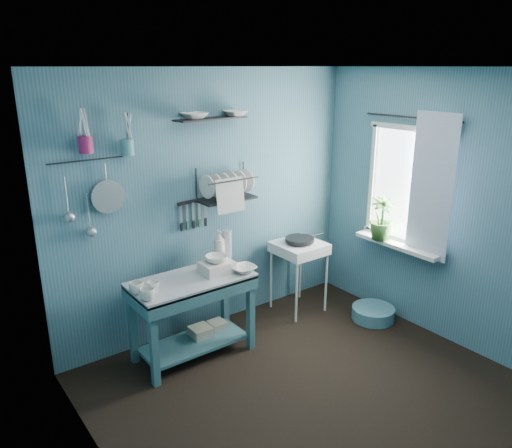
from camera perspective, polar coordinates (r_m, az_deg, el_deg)
floor at (r=4.25m, az=6.67°, el=-18.67°), size 3.20×3.20×0.00m
ceiling at (r=3.43m, az=8.21°, el=17.37°), size 3.20×3.20×0.00m
wall_back at (r=4.79m, az=-5.13°, el=2.35°), size 3.20×0.00×3.20m
wall_left at (r=2.86m, az=-16.79°, el=-9.19°), size 0.00×3.00×3.00m
wall_right at (r=4.86m, az=21.15°, el=1.43°), size 0.00×3.00×3.00m
work_counter at (r=4.54m, az=-7.23°, el=-10.53°), size 1.07×0.54×0.75m
mug_left at (r=4.03m, az=-12.31°, el=-7.86°), size 0.12×0.12×0.10m
mug_mid at (r=4.15m, az=-11.63°, el=-7.07°), size 0.14×0.14×0.09m
mug_right at (r=4.16m, az=-13.50°, el=-7.13°), size 0.17×0.17×0.10m
wash_tub at (r=4.45m, az=-4.51°, el=-4.94°), size 0.28×0.22×0.10m
tub_bowl at (r=4.42m, az=-4.54°, el=-3.98°), size 0.19×0.19×0.06m
soap_bottle at (r=4.68m, az=-4.22°, el=-2.51°), size 0.11×0.12×0.30m
water_bottle at (r=4.74m, az=-3.33°, el=-2.31°), size 0.09×0.09×0.28m
counter_bowl at (r=4.46m, az=-1.43°, el=-5.16°), size 0.22×0.22×0.05m
hotplate_stand at (r=5.32m, az=4.88°, el=-5.99°), size 0.53×0.53×0.76m
frying_pan at (r=5.17m, az=5.00°, el=-1.77°), size 0.30×0.30×0.03m
knife_strip at (r=4.64m, az=-7.29°, el=2.57°), size 0.32×0.05×0.03m
dish_rack at (r=4.68m, az=-3.33°, el=4.64°), size 0.55×0.25×0.32m
upper_shelf at (r=4.54m, az=-5.17°, el=11.91°), size 0.71×0.23×0.01m
shelf_bowl_left at (r=4.45m, az=-7.01°, el=11.41°), size 0.23×0.23×0.06m
shelf_bowl_right at (r=4.68m, az=-2.35°, el=11.75°), size 0.21×0.21×0.05m
utensil_cup_magenta at (r=4.10m, az=-18.91°, el=8.59°), size 0.11×0.11×0.13m
utensil_cup_teal at (r=4.22m, az=-14.52°, el=8.50°), size 0.11×0.11×0.13m
colander at (r=4.26m, az=-16.57°, el=3.03°), size 0.28×0.03×0.28m
ladle_outer at (r=4.16m, az=-20.87°, el=3.04°), size 0.01×0.01×0.30m
ladle_inner at (r=4.24m, az=-18.62°, el=1.38°), size 0.01×0.01×0.30m
hook_rail at (r=4.17m, az=-18.87°, el=6.90°), size 0.60×0.01×0.01m
window_glass at (r=5.05m, az=16.98°, el=4.21°), size 0.00×1.10×1.10m
windowsill at (r=5.15m, az=15.82°, el=-2.30°), size 0.16×0.95×0.04m
curtain at (r=4.82m, az=19.40°, el=3.97°), size 0.00×1.35×1.35m
curtain_rod at (r=4.91m, az=17.34°, el=11.53°), size 0.02×1.05×0.02m
potted_plant at (r=5.14m, az=14.16°, el=0.61°), size 0.31×0.31×0.44m
storage_tin_large at (r=4.75m, az=-6.34°, el=-12.80°), size 0.18×0.18×0.22m
storage_tin_small at (r=4.86m, az=-4.45°, el=-12.08°), size 0.15×0.15×0.20m
floor_basin at (r=5.37m, az=13.24°, el=-9.90°), size 0.44×0.44×0.13m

